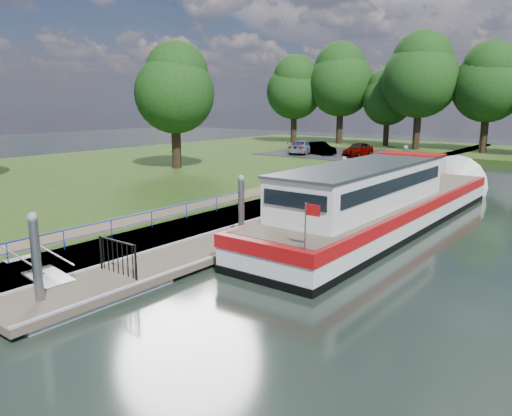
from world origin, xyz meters
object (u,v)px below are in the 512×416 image
Objects in this scene: car_c at (302,147)px; car_a at (358,149)px; car_b at (320,148)px; barge at (390,203)px; pontoon at (299,220)px.

car_a is at bearing 176.30° from car_c.
car_b is at bearing -169.31° from car_a.
car_a is at bearing -59.57° from car_b.
car_b is at bearing 178.28° from car_c.
car_c is at bearing -168.38° from car_a.
car_b is at bearing 128.14° from barge.
pontoon is at bearing -68.42° from car_a.
barge reaches higher than car_c.
car_c reaches higher than car_b.
pontoon is 8.05× the size of car_b.
car_b is (-12.14, 22.53, 1.27)m from pontoon.
barge reaches higher than car_b.
car_c is (-5.62, -0.97, -0.00)m from car_a.
barge reaches higher than pontoon.
car_a reaches higher than car_b.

